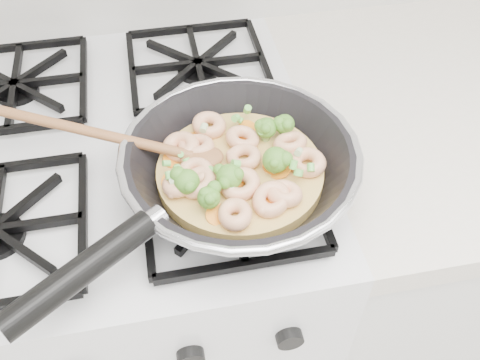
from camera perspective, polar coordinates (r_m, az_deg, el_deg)
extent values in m
cube|color=white|center=(1.17, -9.56, -12.18)|extent=(0.60, 0.60, 0.90)
cube|color=black|center=(0.81, -13.57, 4.44)|extent=(0.56, 0.56, 0.02)
torus|color=silver|center=(0.67, 0.00, 2.86)|extent=(0.31, 0.31, 0.01)
cylinder|color=black|center=(0.59, -16.74, -9.41)|extent=(0.17, 0.13, 0.03)
cylinder|color=#DBB65F|center=(0.70, 0.00, 0.83)|extent=(0.22, 0.22, 0.02)
ellipsoid|color=#985F37|center=(0.69, -4.11, 2.39)|extent=(0.07, 0.06, 0.02)
cylinder|color=#985F37|center=(0.72, -16.09, 5.07)|extent=(0.27, 0.11, 0.06)
torus|color=#EEB88C|center=(0.73, -3.32, 5.88)|extent=(0.07, 0.07, 0.03)
torus|color=#EEB88C|center=(0.66, -4.45, -0.27)|extent=(0.07, 0.07, 0.02)
torus|color=#EEB88C|center=(0.66, -6.51, -0.34)|extent=(0.07, 0.07, 0.02)
torus|color=#EEB88C|center=(0.71, -6.33, 3.55)|extent=(0.08, 0.08, 0.03)
torus|color=#EEB88C|center=(0.71, -4.70, 3.58)|extent=(0.07, 0.07, 0.02)
torus|color=#EEB88C|center=(0.63, -0.54, -3.69)|extent=(0.05, 0.05, 0.02)
torus|color=#EEB88C|center=(0.71, 5.38, 3.95)|extent=(0.06, 0.06, 0.02)
torus|color=#EEB88C|center=(0.67, -4.77, 0.86)|extent=(0.06, 0.06, 0.03)
torus|color=#EEB88C|center=(0.65, 4.75, -1.46)|extent=(0.07, 0.07, 0.02)
torus|color=#EEB88C|center=(0.71, 0.27, 4.47)|extent=(0.06, 0.06, 0.02)
torus|color=#EEB88C|center=(0.69, 0.41, 2.46)|extent=(0.07, 0.07, 0.02)
torus|color=#EEB88C|center=(0.66, 0.06, -0.48)|extent=(0.07, 0.07, 0.03)
torus|color=#EEB88C|center=(0.64, 3.38, -2.07)|extent=(0.08, 0.08, 0.02)
torus|color=#EEB88C|center=(0.69, 7.21, 1.88)|extent=(0.07, 0.07, 0.03)
ellipsoid|color=#5A9A32|center=(0.72, 4.79, 5.97)|extent=(0.04, 0.04, 0.03)
ellipsoid|color=#5A9A32|center=(0.71, 2.81, 5.59)|extent=(0.04, 0.04, 0.03)
ellipsoid|color=#5A9A32|center=(0.65, -1.16, 0.35)|extent=(0.04, 0.04, 0.03)
ellipsoid|color=#5A9A32|center=(0.63, -3.35, -1.89)|extent=(0.04, 0.04, 0.03)
ellipsoid|color=#5A9A32|center=(0.67, 3.82, 2.17)|extent=(0.04, 0.04, 0.03)
ellipsoid|color=#5A9A32|center=(0.65, -5.71, -0.17)|extent=(0.04, 0.04, 0.03)
cylinder|color=orange|center=(0.67, -0.67, -0.14)|extent=(0.03, 0.03, 0.01)
cylinder|color=orange|center=(0.69, 3.60, 1.55)|extent=(0.04, 0.04, 0.01)
cylinder|color=orange|center=(0.65, 2.80, -2.31)|extent=(0.03, 0.03, 0.01)
cylinder|color=orange|center=(0.74, 0.75, 5.62)|extent=(0.04, 0.04, 0.01)
cylinder|color=orange|center=(0.73, 0.40, 4.72)|extent=(0.04, 0.04, 0.01)
cylinder|color=orange|center=(0.64, -2.38, -3.78)|extent=(0.03, 0.03, 0.01)
cylinder|color=orange|center=(0.70, -7.24, 2.15)|extent=(0.04, 0.04, 0.01)
cylinder|color=orange|center=(0.66, 3.66, -1.30)|extent=(0.03, 0.03, 0.01)
cylinder|color=orange|center=(0.69, 4.26, 1.05)|extent=(0.04, 0.04, 0.01)
cylinder|color=orange|center=(0.67, -7.13, -0.22)|extent=(0.04, 0.04, 0.00)
cylinder|color=orange|center=(0.69, 3.60, 1.82)|extent=(0.03, 0.03, 0.01)
cylinder|color=orange|center=(0.73, -5.23, 4.38)|extent=(0.04, 0.04, 0.01)
cylinder|color=beige|center=(0.63, -3.36, -1.37)|extent=(0.01, 0.01, 0.01)
cylinder|color=#6DCA51|center=(0.69, -6.31, 2.74)|extent=(0.01, 0.01, 0.01)
cylinder|color=#6DCA51|center=(0.66, -3.15, 1.05)|extent=(0.01, 0.01, 0.01)
cylinder|color=beige|center=(0.68, 6.29, 3.01)|extent=(0.01, 0.01, 0.01)
cylinder|color=#6DCA51|center=(0.66, -0.46, 1.76)|extent=(0.01, 0.01, 0.01)
cylinder|color=#6DCA51|center=(0.65, -7.60, 0.50)|extent=(0.01, 0.01, 0.01)
cylinder|color=beige|center=(0.65, -7.06, -0.05)|extent=(0.01, 0.01, 0.01)
cylinder|color=beige|center=(0.65, -7.35, 0.24)|extent=(0.01, 0.01, 0.01)
cylinder|color=#6DCA51|center=(0.74, 0.81, 7.56)|extent=(0.01, 0.01, 0.01)
cylinder|color=#6DCA51|center=(0.66, 6.28, 0.81)|extent=(0.01, 0.01, 0.01)
cylinder|color=#6DCA51|center=(0.66, -7.88, 1.78)|extent=(0.01, 0.01, 0.01)
cylinder|color=#6DCA51|center=(0.71, 2.41, 5.17)|extent=(0.01, 0.01, 0.01)
cylinder|color=#6DCA51|center=(0.66, 5.75, 1.65)|extent=(0.01, 0.01, 0.01)
cylinder|color=beige|center=(0.72, -3.91, 5.58)|extent=(0.01, 0.01, 0.01)
cylinder|color=#6DCA51|center=(0.67, 3.10, 2.12)|extent=(0.01, 0.01, 0.01)
cylinder|color=#6DCA51|center=(0.73, -0.46, 6.63)|extent=(0.01, 0.01, 0.01)
cylinder|color=#6DCA51|center=(0.65, -5.14, -0.20)|extent=(0.01, 0.01, 0.01)
cylinder|color=#6DCA51|center=(0.68, -5.67, 1.90)|extent=(0.01, 0.01, 0.01)
cylinder|color=#6DCA51|center=(0.67, 7.59, 1.32)|extent=(0.01, 0.01, 0.01)
cylinder|color=#6DCA51|center=(0.67, -6.75, 1.31)|extent=(0.01, 0.01, 0.01)
cylinder|color=beige|center=(0.65, -0.93, -0.60)|extent=(0.01, 0.01, 0.01)
cylinder|color=#6DCA51|center=(0.73, -0.05, 6.47)|extent=(0.01, 0.01, 0.01)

